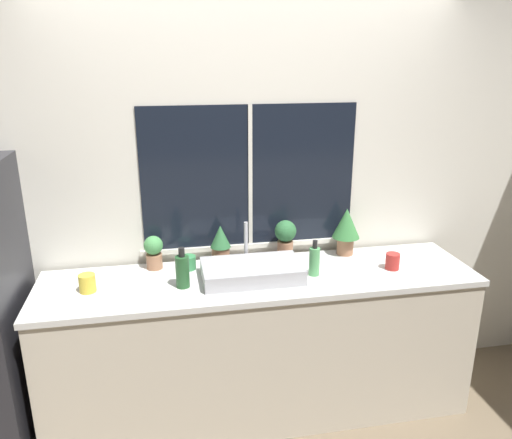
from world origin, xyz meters
TOP-DOWN VIEW (x-y plane):
  - wall_back at (0.00, 0.67)m, footprint 8.00×0.09m
  - wall_right at (2.21, 1.50)m, footprint 0.06×7.00m
  - counter at (0.00, 0.30)m, footprint 2.55×0.63m
  - sink at (-0.06, 0.29)m, footprint 0.57×0.38m
  - potted_plant_far_left at (-0.61, 0.53)m, footprint 0.11×0.11m
  - potted_plant_center_left at (-0.20, 0.53)m, footprint 0.13×0.13m
  - potted_plant_center_right at (0.20, 0.53)m, footprint 0.14×0.14m
  - potted_plant_far_right at (0.60, 0.53)m, footprint 0.17×0.17m
  - soap_bottle at (0.31, 0.26)m, footprint 0.06×0.06m
  - bottle_tall at (-0.45, 0.25)m, footprint 0.08×0.08m
  - mug_yellow at (-0.96, 0.29)m, footprint 0.09×0.09m
  - mug_red at (0.80, 0.25)m, footprint 0.08×0.08m
  - mug_green at (-0.41, 0.49)m, footprint 0.09×0.09m

SIDE VIEW (x-z plane):
  - counter at x=0.00m, z-range 0.00..0.92m
  - mug_green at x=-0.41m, z-range 0.92..1.00m
  - sink at x=-0.06m, z-range 0.83..1.11m
  - mug_red at x=0.80m, z-range 0.92..1.02m
  - mug_yellow at x=-0.96m, z-range 0.92..1.02m
  - soap_bottle at x=0.31m, z-range 0.90..1.12m
  - bottle_tall at x=-0.45m, z-range 0.90..1.13m
  - potted_plant_far_left at x=-0.61m, z-range 0.93..1.13m
  - potted_plant_center_left at x=-0.20m, z-range 0.93..1.17m
  - potted_plant_center_right at x=0.20m, z-range 0.94..1.19m
  - potted_plant_far_right at x=0.60m, z-range 0.95..1.26m
  - wall_right at x=2.21m, z-range 0.00..2.70m
  - wall_back at x=0.00m, z-range 0.00..2.70m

